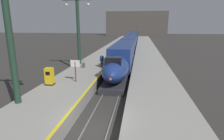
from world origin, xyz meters
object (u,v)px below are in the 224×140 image
at_px(station_column_near, 7,11).
at_px(station_column_mid, 78,25).
at_px(highspeed_train_main, 131,41).
at_px(rolling_suitcase, 83,65).
at_px(passenger_near_edge, 102,60).
at_px(departure_info_board, 75,66).
at_px(ticket_machine_yellow, 49,77).

bearing_deg(station_column_near, station_column_mid, 90.22).
height_order(highspeed_train_main, station_column_mid, station_column_mid).
relative_size(highspeed_train_main, station_column_near, 7.38).
xyz_separation_m(station_column_near, rolling_suitcase, (1.28, 11.21, -5.91)).
bearing_deg(passenger_near_edge, highspeed_train_main, 85.66).
relative_size(rolling_suitcase, departure_info_board, 0.46).
distance_m(station_column_near, station_column_mid, 13.73).
bearing_deg(station_column_near, departure_info_board, 66.50).
bearing_deg(rolling_suitcase, ticket_machine_yellow, -97.81).
height_order(station_column_mid, rolling_suitcase, station_column_mid).
bearing_deg(station_column_mid, departure_info_board, -74.07).
distance_m(highspeed_train_main, passenger_near_edge, 29.91).
height_order(station_column_near, passenger_near_edge, station_column_near).
xyz_separation_m(ticket_machine_yellow, departure_info_board, (2.03, 1.29, 0.77)).
height_order(highspeed_train_main, passenger_near_edge, highspeed_train_main).
xyz_separation_m(station_column_near, departure_info_board, (2.33, 5.36, -4.71)).
height_order(passenger_near_edge, rolling_suitcase, passenger_near_edge).
relative_size(station_column_mid, passenger_near_edge, 5.27).
relative_size(highspeed_train_main, rolling_suitcase, 77.18).
bearing_deg(departure_info_board, station_column_near, -113.50).
bearing_deg(departure_info_board, passenger_near_edge, 79.00).
height_order(highspeed_train_main, rolling_suitcase, highspeed_train_main).
bearing_deg(passenger_near_edge, station_column_mid, 152.35).
bearing_deg(ticket_machine_yellow, departure_info_board, 32.32).
xyz_separation_m(station_column_near, passenger_near_edge, (3.58, 11.80, -5.23)).
xyz_separation_m(station_column_mid, passenger_near_edge, (3.63, -1.90, -4.39)).
bearing_deg(highspeed_train_main, departure_info_board, -95.54).
bearing_deg(rolling_suitcase, departure_info_board, -79.79).
xyz_separation_m(station_column_near, station_column_mid, (-0.05, 13.70, -0.84)).
bearing_deg(departure_info_board, rolling_suitcase, 100.21).
xyz_separation_m(passenger_near_edge, departure_info_board, (-1.25, -6.44, 0.52)).
distance_m(highspeed_train_main, station_column_near, 42.37).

